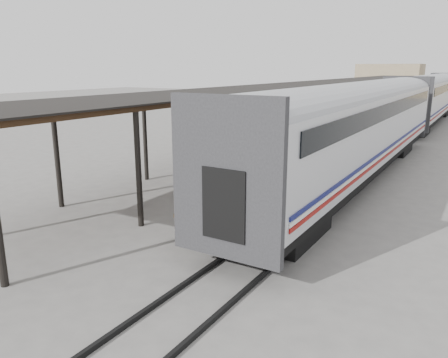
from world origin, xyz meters
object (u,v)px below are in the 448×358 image
at_px(luggage_tug, 317,128).
at_px(pedestrian, 275,140).
at_px(baggage_cart, 211,213).
at_px(porter, 204,187).

relative_size(luggage_tug, pedestrian, 1.03).
bearing_deg(baggage_cart, porter, -74.85).
distance_m(luggage_tug, pedestrian, 8.31).
bearing_deg(luggage_tug, baggage_cart, -97.55).
bearing_deg(porter, pedestrian, 14.57).
xyz_separation_m(baggage_cart, pedestrian, (-3.89, 13.36, 0.25)).
bearing_deg(porter, luggage_tug, 9.38).
xyz_separation_m(baggage_cart, porter, (0.19, -0.65, 1.06)).
bearing_deg(luggage_tug, porter, -97.40).
relative_size(baggage_cart, pedestrian, 1.34).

